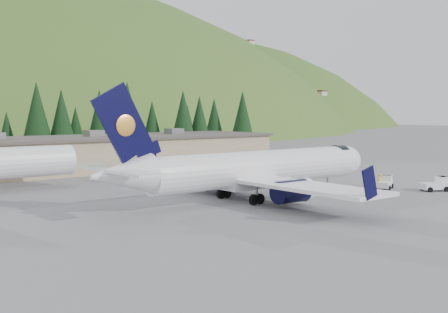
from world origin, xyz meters
TOP-DOWN VIEW (x-y plane):
  - ground at (0.00, 0.00)m, footprint 600.00×600.00m
  - airliner at (-1.01, 0.01)m, footprint 34.43×32.25m
  - baggage_tug_a at (16.59, -3.54)m, footprint 3.12×2.53m
  - baggage_tug_b at (19.35, -8.48)m, footprint 3.43×2.82m
  - terminal_building at (-5.01, 38.00)m, footprint 71.00×17.00m
  - ramp_worker at (15.95, -3.26)m, footprint 0.73×0.56m
  - tree_line at (-5.96, 60.96)m, footprint 112.54×17.69m
  - hills at (53.34, 207.38)m, footprint 614.00×330.00m

SIDE VIEW (x-z plane):
  - hills at x=53.34m, z-range -232.80..67.20m
  - ground at x=0.00m, z-range 0.00..0.00m
  - baggage_tug_a at x=16.59m, z-range -0.08..1.41m
  - baggage_tug_b at x=19.35m, z-range -0.09..1.55m
  - ramp_worker at x=15.95m, z-range 0.00..1.76m
  - terminal_building at x=-5.01m, z-range -0.43..5.67m
  - airliner at x=-1.01m, z-range -2.68..8.79m
  - tree_line at x=-5.96m, z-range 0.36..14.64m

